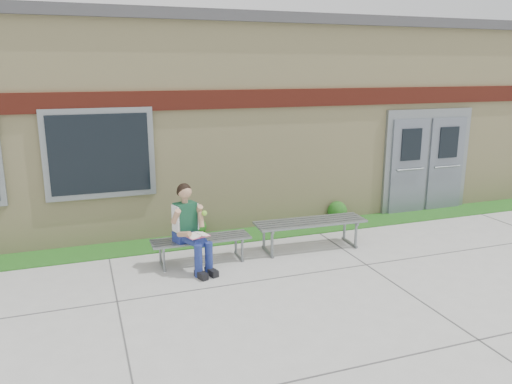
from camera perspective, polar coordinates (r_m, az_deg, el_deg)
name	(u,v)px	position (r m, az deg, el deg)	size (l,w,h in m)	color
ground	(326,285)	(7.67, 8.05, -10.53)	(80.00, 80.00, 0.00)	#9E9E99
grass_strip	(265,233)	(9.88, 1.08, -4.67)	(16.00, 0.80, 0.02)	#1C4A13
school_building	(218,112)	(12.63, -4.38, 9.08)	(16.20, 6.22, 4.20)	beige
bench_left	(201,244)	(8.38, -6.28, -5.89)	(1.64, 0.46, 0.43)	slate
bench_right	(310,227)	(9.00, 6.22, -4.01)	(2.02, 0.63, 0.52)	slate
girl	(190,227)	(8.03, -7.50, -3.98)	(0.63, 0.91, 1.39)	navy
shrub_mid	(198,227)	(9.70, -6.69, -4.01)	(0.34, 0.34, 0.34)	#1C4A13
shrub_east	(337,211)	(10.73, 9.28, -2.13)	(0.41, 0.41, 0.41)	#1C4A13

